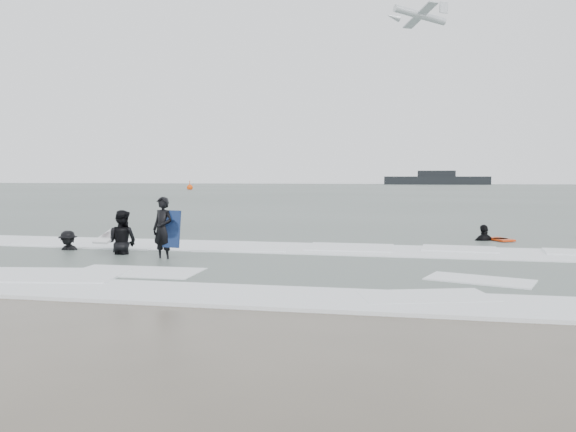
% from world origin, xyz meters
% --- Properties ---
extents(ground, '(320.00, 320.00, 0.00)m').
position_xyz_m(ground, '(0.00, 0.00, 0.00)').
color(ground, brown).
rests_on(ground, ground).
extents(sea, '(320.00, 320.00, 0.00)m').
position_xyz_m(sea, '(0.00, 80.00, 0.06)').
color(sea, '#47544C').
rests_on(sea, ground).
extents(surfer_centre, '(0.72, 0.59, 1.70)m').
position_xyz_m(surfer_centre, '(-2.96, 3.25, 0.00)').
color(surfer_centre, black).
rests_on(surfer_centre, ground).
extents(surfer_wading, '(0.97, 0.80, 1.83)m').
position_xyz_m(surfer_wading, '(-4.49, 3.93, 0.00)').
color(surfer_wading, black).
rests_on(surfer_wading, ground).
extents(surfer_breaker, '(1.01, 0.64, 1.48)m').
position_xyz_m(surfer_breaker, '(-6.41, 4.29, 0.00)').
color(surfer_breaker, black).
rests_on(surfer_breaker, ground).
extents(surfer_right_near, '(1.11, 0.78, 1.74)m').
position_xyz_m(surfer_right_near, '(5.81, 9.44, 0.00)').
color(surfer_right_near, black).
rests_on(surfer_right_near, ground).
extents(surf_foam, '(30.03, 9.06, 0.09)m').
position_xyz_m(surf_foam, '(0.00, 3.70, 0.04)').
color(surf_foam, white).
rests_on(surf_foam, ground).
extents(bodyboards, '(11.96, 6.92, 1.25)m').
position_xyz_m(bodyboards, '(-0.39, 5.57, 0.50)').
color(bodyboards, '#10214B').
rests_on(bodyboards, ground).
extents(buoy, '(1.00, 1.00, 1.65)m').
position_xyz_m(buoy, '(-32.21, 77.84, 0.42)').
color(buoy, '#EC450A').
rests_on(buoy, ground).
extents(vessel_horizon, '(28.19, 5.03, 3.83)m').
position_xyz_m(vessel_horizon, '(11.11, 149.76, 1.43)').
color(vessel_horizon, black).
rests_on(vessel_horizon, ground).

